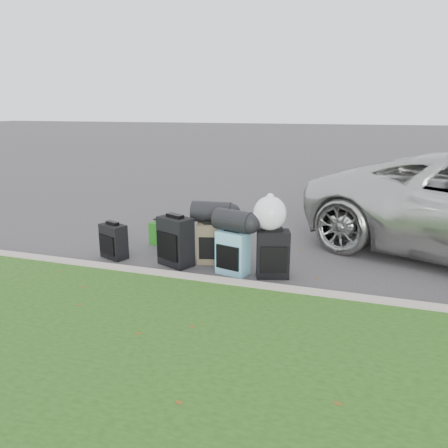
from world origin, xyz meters
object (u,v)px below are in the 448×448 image
(suitcase_olive, at_px, (212,243))
(suitcase_teal, at_px, (233,253))
(tote_navy, at_px, (168,244))
(suitcase_large_black_left, at_px, (176,241))
(tote_green, at_px, (161,233))
(suitcase_large_black_right, at_px, (273,254))
(suitcase_small_black, at_px, (114,241))

(suitcase_olive, bearing_deg, suitcase_teal, -53.48)
(suitcase_olive, height_order, tote_navy, suitcase_olive)
(suitcase_large_black_left, xyz_separation_m, tote_green, (-0.67, 0.87, -0.17))
(suitcase_large_black_left, bearing_deg, suitcase_large_black_right, 22.77)
(suitcase_large_black_left, distance_m, tote_navy, 0.67)
(suitcase_large_black_right, bearing_deg, suitcase_teal, 168.97)
(suitcase_teal, height_order, suitcase_large_black_right, suitcase_large_black_right)
(tote_green, bearing_deg, suitcase_large_black_right, -10.60)
(suitcase_olive, bearing_deg, suitcase_large_black_left, -165.39)
(suitcase_small_black, distance_m, tote_navy, 0.86)
(suitcase_small_black, xyz_separation_m, tote_green, (0.38, 0.88, -0.08))
(suitcase_small_black, relative_size, tote_green, 1.41)
(suitcase_small_black, relative_size, suitcase_large_black_left, 0.73)
(suitcase_small_black, distance_m, suitcase_olive, 1.54)
(tote_green, bearing_deg, suitcase_teal, -19.00)
(tote_navy, bearing_deg, suitcase_teal, -42.88)
(suitcase_olive, xyz_separation_m, tote_green, (-1.14, 0.60, -0.11))
(tote_navy, bearing_deg, tote_green, 109.97)
(suitcase_olive, distance_m, suitcase_teal, 0.55)
(suitcase_large_black_left, bearing_deg, tote_green, 150.98)
(suitcase_teal, distance_m, tote_green, 1.84)
(suitcase_olive, bearing_deg, suitcase_small_black, 175.30)
(suitcase_large_black_left, xyz_separation_m, tote_navy, (-0.38, 0.50, -0.23))
(suitcase_large_black_left, bearing_deg, tote_navy, 150.23)
(suitcase_large_black_right, distance_m, tote_navy, 1.92)
(suitcase_teal, bearing_deg, suitcase_large_black_right, 19.84)
(suitcase_teal, bearing_deg, tote_navy, 169.62)
(suitcase_large_black_right, distance_m, tote_green, 2.31)
(tote_green, height_order, tote_navy, tote_green)
(suitcase_olive, bearing_deg, tote_navy, 149.35)
(suitcase_large_black_right, xyz_separation_m, tote_navy, (-1.84, 0.53, -0.20))
(suitcase_small_black, distance_m, suitcase_large_black_right, 2.51)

